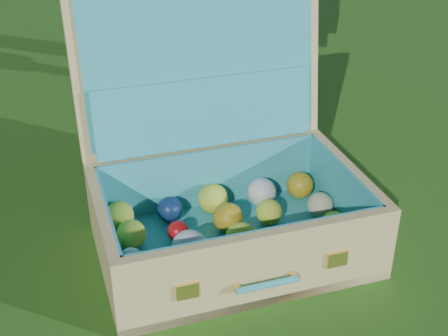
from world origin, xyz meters
TOP-DOWN VIEW (x-y plane):
  - ground at (0.00, 0.00)m, footprint 60.00×60.00m
  - suitcase at (0.12, 0.06)m, footprint 0.69×0.59m

SIDE VIEW (x-z plane):
  - ground at x=0.00m, z-range 0.00..0.00m
  - suitcase at x=0.12m, z-range -0.14..0.49m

